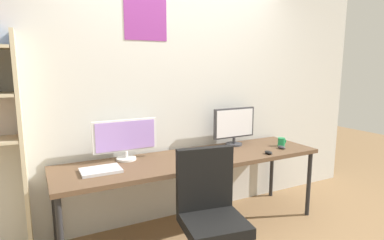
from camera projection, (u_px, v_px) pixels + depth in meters
wall_back at (176, 95)px, 3.25m from camera, size 4.96×0.11×2.60m
desk at (194, 162)px, 2.99m from camera, size 2.56×0.68×0.74m
office_chair at (211, 229)px, 2.32m from camera, size 0.52×0.52×0.99m
monitor_left at (126, 138)px, 2.86m from camera, size 0.59×0.18×0.38m
monitor_right at (234, 125)px, 3.40m from camera, size 0.50×0.18×0.41m
keyboard_main at (206, 162)px, 2.78m from camera, size 0.35×0.13×0.02m
mouse_left_side at (268, 152)px, 3.08m from camera, size 0.06×0.10×0.03m
mouse_right_side at (282, 147)px, 3.28m from camera, size 0.06×0.10×0.03m
laptop_closed at (101, 170)px, 2.56m from camera, size 0.32×0.22×0.02m
coffee_mug at (282, 142)px, 3.39m from camera, size 0.11×0.08×0.09m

